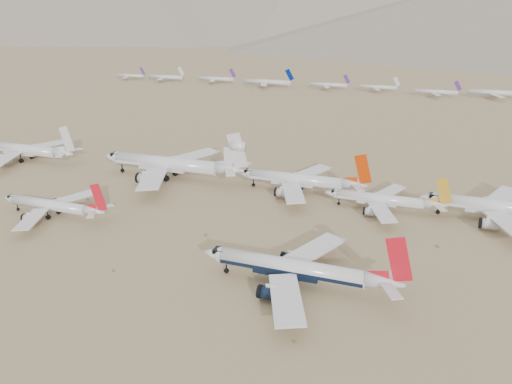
% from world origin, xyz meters
% --- Properties ---
extents(ground, '(7000.00, 7000.00, 0.00)m').
position_xyz_m(ground, '(0.00, 0.00, 0.00)').
color(ground, '#896F50').
rests_on(ground, ground).
extents(main_airliner, '(50.97, 49.79, 17.99)m').
position_xyz_m(main_airliner, '(5.27, -5.21, 4.95)').
color(main_airliner, silver).
rests_on(main_airliner, ground).
extents(second_airliner, '(40.73, 39.81, 14.44)m').
position_xyz_m(second_airliner, '(-85.18, 10.04, 4.04)').
color(second_airliner, silver).
rests_on(second_airliner, ground).
extents(row2_navy_widebody, '(51.45, 50.31, 18.30)m').
position_xyz_m(row2_navy_widebody, '(57.80, 58.09, 5.11)').
color(row2_navy_widebody, silver).
rests_on(row2_navy_widebody, ground).
extents(row2_gold_tail, '(40.52, 39.63, 14.43)m').
position_xyz_m(row2_gold_tail, '(19.56, 54.62, 4.03)').
color(row2_gold_tail, silver).
rests_on(row2_gold_tail, ground).
extents(row2_orange_tail, '(49.59, 48.51, 17.69)m').
position_xyz_m(row2_orange_tail, '(-12.94, 62.66, 4.96)').
color(row2_orange_tail, silver).
rests_on(row2_orange_tail, ground).
extents(row2_white_trijet, '(62.91, 61.48, 22.29)m').
position_xyz_m(row2_white_trijet, '(-66.92, 60.25, 6.45)').
color(row2_white_trijet, silver).
rests_on(row2_white_trijet, ground).
extents(row2_white_twin, '(52.04, 50.93, 18.60)m').
position_xyz_m(row2_white_twin, '(-144.23, 59.71, 5.23)').
color(row2_white_twin, silver).
rests_on(row2_white_twin, ground).
extents(distant_storage_row, '(622.17, 58.28, 14.80)m').
position_xyz_m(distant_storage_row, '(46.52, 327.14, 4.34)').
color(distant_storage_row, silver).
rests_on(distant_storage_row, ground).
extents(desert_scrub, '(261.14, 121.67, 0.63)m').
position_xyz_m(desert_scrub, '(2.26, -29.21, 0.29)').
color(desert_scrub, brown).
rests_on(desert_scrub, ground).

